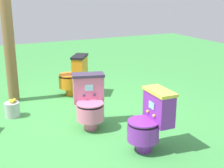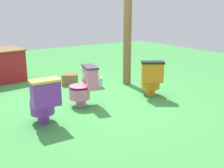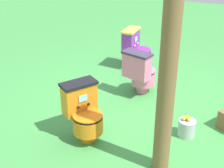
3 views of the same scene
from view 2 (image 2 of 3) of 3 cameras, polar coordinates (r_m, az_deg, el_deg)
ground at (r=5.55m, az=-3.89°, el=-3.04°), size 14.00×14.00×0.00m
toilet_pink at (r=5.10m, az=-5.56°, el=-0.37°), size 0.58×0.52×0.73m
toilet_orange at (r=5.67m, az=7.88°, el=1.16°), size 0.61×0.63×0.73m
toilet_purple at (r=4.40m, az=-13.47°, el=-3.29°), size 0.44×0.50×0.73m
wooden_post at (r=6.45m, az=3.07°, el=8.29°), size 0.18×0.18×1.91m
small_crate at (r=6.59m, az=-8.41°, el=0.93°), size 0.45×0.43×0.25m
lemon_bucket at (r=6.32m, az=-2.92°, el=0.39°), size 0.22×0.22×0.28m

